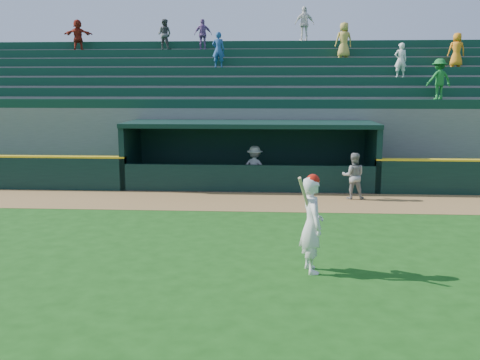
{
  "coord_description": "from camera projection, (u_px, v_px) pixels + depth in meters",
  "views": [
    {
      "loc": [
        0.89,
        -12.47,
        3.75
      ],
      "look_at": [
        0.0,
        1.6,
        1.3
      ],
      "focal_mm": 40.0,
      "sensor_mm": 36.0,
      "label": 1
    }
  ],
  "objects": [
    {
      "name": "dugout_player_front",
      "position": [
        353.0,
        176.0,
        18.05
      ],
      "size": [
        0.81,
        0.66,
        1.58
      ],
      "primitive_type": "imported",
      "rotation": [
        0.0,
        0.0,
        3.06
      ],
      "color": "gray",
      "rests_on": "ground"
    },
    {
      "name": "dugout",
      "position": [
        250.0,
        150.0,
        20.59
      ],
      "size": [
        9.4,
        2.8,
        2.46
      ],
      "color": "slate",
      "rests_on": "ground"
    },
    {
      "name": "dugout_player_inside",
      "position": [
        255.0,
        167.0,
        19.88
      ],
      "size": [
        1.15,
        0.84,
        1.61
      ],
      "primitive_type": "imported",
      "rotation": [
        0.0,
        0.0,
        2.89
      ],
      "color": "#ABABA6",
      "rests_on": "ground"
    },
    {
      "name": "ground",
      "position": [
        236.0,
        244.0,
        12.96
      ],
      "size": [
        120.0,
        120.0,
        0.0
      ],
      "primitive_type": "plane",
      "color": "#184C13",
      "rests_on": "ground"
    },
    {
      "name": "warning_track",
      "position": [
        246.0,
        201.0,
        17.77
      ],
      "size": [
        40.0,
        3.0,
        0.01
      ],
      "primitive_type": "cube",
      "color": "olive",
      "rests_on": "ground"
    },
    {
      "name": "batter_at_plate",
      "position": [
        312.0,
        224.0,
        10.87
      ],
      "size": [
        0.64,
        0.86,
        2.05
      ],
      "color": "white",
      "rests_on": "ground"
    },
    {
      "name": "stands",
      "position": [
        255.0,
        117.0,
        24.91
      ],
      "size": [
        34.5,
        6.34,
        7.61
      ],
      "color": "slate",
      "rests_on": "ground"
    }
  ]
}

